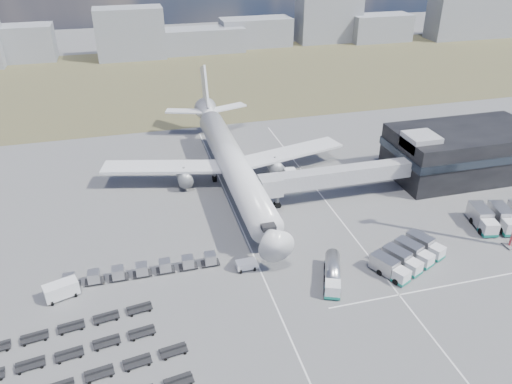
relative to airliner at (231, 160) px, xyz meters
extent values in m
plane|color=#565659|center=(0.00, -32.38, -5.29)|extent=(420.00, 420.00, 0.00)
cube|color=brown|center=(0.00, 77.62, -5.29)|extent=(420.00, 90.00, 0.01)
cube|color=silver|center=(-2.00, -27.38, -5.29)|extent=(0.25, 110.00, 0.01)
cube|color=silver|center=(16.00, -27.38, -5.29)|extent=(0.25, 110.00, 0.01)
cube|color=silver|center=(25.00, -40.38, -5.29)|extent=(40.00, 0.25, 0.01)
cube|color=black|center=(48.00, -8.38, -0.29)|extent=(30.00, 16.00, 10.00)
cube|color=#262D38|center=(48.00, -8.38, 0.91)|extent=(30.40, 16.40, 1.60)
cube|color=#939399|center=(36.00, -10.38, 4.21)|extent=(6.00, 6.00, 3.00)
cube|color=#939399|center=(18.10, -11.88, -0.19)|extent=(29.80, 3.00, 3.00)
cube|color=#939399|center=(4.70, -12.38, -0.19)|extent=(4.00, 3.60, 3.40)
cylinder|color=slate|center=(6.20, -11.88, -2.74)|extent=(0.70, 0.70, 5.10)
cylinder|color=black|center=(6.20, -11.88, -4.84)|extent=(1.40, 0.90, 1.40)
cylinder|color=silver|center=(0.00, -2.38, 0.01)|extent=(5.60, 48.00, 5.60)
cone|color=silver|center=(0.00, -28.88, 0.01)|extent=(5.60, 5.00, 5.60)
cone|color=silver|center=(0.00, 25.62, 0.81)|extent=(5.60, 8.00, 5.60)
cube|color=black|center=(0.00, -26.88, 0.81)|extent=(2.20, 2.00, 0.80)
cube|color=silver|center=(-13.00, 2.62, -1.19)|extent=(25.59, 11.38, 0.50)
cube|color=silver|center=(13.00, 2.62, -1.19)|extent=(25.59, 11.38, 0.50)
cylinder|color=slate|center=(-9.50, 0.62, -2.89)|extent=(3.00, 5.00, 3.00)
cylinder|color=slate|center=(9.50, 0.62, -2.89)|extent=(3.00, 5.00, 3.00)
cube|color=silver|center=(-5.50, 27.62, 1.21)|extent=(9.49, 5.63, 0.35)
cube|color=silver|center=(5.50, 27.62, 1.21)|extent=(9.49, 5.63, 0.35)
cube|color=silver|center=(0.00, 28.62, 6.51)|extent=(0.50, 9.06, 11.45)
cylinder|color=slate|center=(0.00, -23.38, -4.04)|extent=(0.50, 0.50, 2.50)
cylinder|color=slate|center=(-3.20, 1.62, -4.04)|extent=(0.60, 0.60, 2.50)
cylinder|color=slate|center=(3.20, 1.62, -4.04)|extent=(0.60, 0.60, 2.50)
cylinder|color=black|center=(0.00, -23.38, -4.79)|extent=(0.50, 1.20, 1.20)
cube|color=gray|center=(-52.94, 118.22, 1.23)|extent=(20.62, 12.00, 13.04)
cube|color=gray|center=(-14.44, 111.55, 4.09)|extent=(25.32, 12.00, 18.76)
cube|color=gray|center=(11.54, 114.40, -0.60)|extent=(37.36, 12.00, 9.39)
cube|color=gray|center=(37.09, 119.15, 0.41)|extent=(29.38, 12.00, 11.41)
cube|color=gray|center=(69.73, 119.44, 4.01)|extent=(27.00, 12.00, 18.60)
cube|color=gray|center=(92.18, 114.65, 0.33)|extent=(26.48, 12.00, 11.24)
cube|color=gray|center=(137.87, 110.59, 4.31)|extent=(45.65, 12.00, 19.20)
cube|color=silver|center=(6.45, -38.08, -3.97)|extent=(2.86, 2.86, 2.10)
cube|color=#147261|center=(6.45, -38.08, -4.79)|extent=(2.98, 2.98, 0.46)
cylinder|color=#A8A7AC|center=(8.15, -33.95, -3.56)|extent=(4.72, 7.20, 2.28)
cube|color=slate|center=(8.15, -33.95, -4.61)|extent=(4.63, 7.16, 0.32)
cylinder|color=black|center=(7.63, -35.21, -4.84)|extent=(2.58, 1.83, 1.00)
cube|color=silver|center=(-4.00, -28.67, -4.57)|extent=(3.22, 1.89, 1.44)
cube|color=silver|center=(-31.22, -28.21, -4.05)|extent=(5.13, 3.50, 2.48)
cube|color=silver|center=(11.83, -4.30, -3.79)|extent=(2.35, 5.68, 2.63)
cube|color=#147261|center=(11.83, -4.30, -4.87)|extent=(2.45, 5.78, 0.42)
cube|color=silver|center=(17.60, -37.84, -4.10)|extent=(2.77, 2.73, 2.02)
cube|color=#147261|center=(17.60, -37.84, -4.88)|extent=(2.89, 2.85, 0.41)
cube|color=#A8A7AC|center=(16.25, -34.92, -3.73)|extent=(3.78, 4.77, 2.39)
cube|color=silver|center=(20.44, -36.52, -4.10)|extent=(2.77, 2.73, 2.02)
cube|color=#147261|center=(20.44, -36.52, -4.88)|extent=(2.89, 2.85, 0.41)
cube|color=#A8A7AC|center=(19.08, -33.61, -3.73)|extent=(3.78, 4.77, 2.39)
cube|color=silver|center=(23.28, -35.21, -4.10)|extent=(2.77, 2.73, 2.02)
cube|color=#147261|center=(23.28, -35.21, -4.88)|extent=(2.89, 2.85, 0.41)
cube|color=#A8A7AC|center=(21.92, -32.29, -3.73)|extent=(3.78, 4.77, 2.39)
cube|color=silver|center=(26.11, -33.89, -4.10)|extent=(2.77, 2.73, 2.02)
cube|color=#147261|center=(26.11, -33.89, -4.88)|extent=(2.89, 2.85, 0.41)
cube|color=#A8A7AC|center=(24.76, -30.97, -3.73)|extent=(3.78, 4.77, 2.39)
cube|color=silver|center=(38.58, -30.23, -3.87)|extent=(2.96, 2.87, 2.41)
cube|color=#147261|center=(38.58, -30.23, -4.80)|extent=(3.09, 3.00, 0.49)
cube|color=#A8A7AC|center=(39.36, -26.48, -3.43)|extent=(3.60, 5.47, 2.85)
cube|color=silver|center=(42.23, -30.99, -3.87)|extent=(2.96, 2.87, 2.41)
cube|color=#147261|center=(42.23, -30.99, -4.80)|extent=(3.09, 3.00, 0.49)
cube|color=#A8A7AC|center=(43.01, -27.24, -3.43)|extent=(3.60, 5.47, 2.85)
cube|color=black|center=(-30.29, -26.11, -4.96)|extent=(2.86, 1.76, 0.20)
cube|color=#A8A7AC|center=(-30.29, -26.11, -4.03)|extent=(1.76, 1.76, 1.65)
cube|color=black|center=(-26.77, -26.11, -4.96)|extent=(2.86, 1.76, 0.20)
cube|color=#A8A7AC|center=(-26.77, -26.11, -4.03)|extent=(1.76, 1.76, 1.65)
cube|color=black|center=(-23.26, -26.12, -4.96)|extent=(2.86, 1.76, 0.20)
cube|color=#A8A7AC|center=(-23.26, -26.12, -4.03)|extent=(1.76, 1.76, 1.65)
cube|color=black|center=(-19.75, -26.13, -4.96)|extent=(2.86, 1.76, 0.20)
cube|color=#A8A7AC|center=(-19.75, -26.13, -4.03)|extent=(1.76, 1.76, 1.65)
cube|color=black|center=(-16.24, -26.14, -4.96)|extent=(2.86, 1.76, 0.20)
cube|color=#A8A7AC|center=(-16.24, -26.14, -4.03)|extent=(1.76, 1.76, 1.65)
cube|color=black|center=(-12.73, -26.14, -4.96)|extent=(2.86, 1.76, 0.20)
cube|color=#A8A7AC|center=(-12.73, -26.14, -4.03)|extent=(1.76, 1.76, 1.65)
cube|color=black|center=(-9.22, -26.15, -4.96)|extent=(2.86, 1.76, 0.20)
cube|color=#A8A7AC|center=(-9.22, -26.15, -4.03)|extent=(1.76, 1.76, 1.65)
cube|color=black|center=(-28.93, -44.67, -4.88)|extent=(27.28, 5.71, 0.82)
cube|color=black|center=(-29.63, -39.94, -4.88)|extent=(22.77, 5.04, 0.82)
cube|color=black|center=(-30.34, -35.21, -4.88)|extent=(22.77, 5.04, 0.82)
cube|color=#565659|center=(40.05, -34.19, -5.14)|extent=(2.07, 2.07, 0.31)
camera|label=1|loc=(-18.66, -89.23, 42.88)|focal=35.00mm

